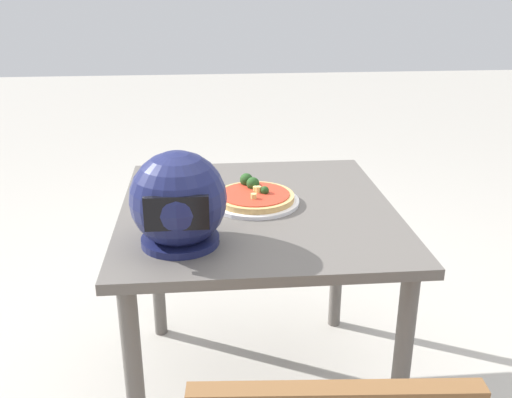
{
  "coord_description": "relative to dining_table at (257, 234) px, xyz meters",
  "views": [
    {
      "loc": [
        0.15,
        1.67,
        1.38
      ],
      "look_at": [
        0.0,
        -0.01,
        0.73
      ],
      "focal_mm": 40.67,
      "sensor_mm": 36.0,
      "label": 1
    }
  ],
  "objects": [
    {
      "name": "ground_plane",
      "position": [
        0.0,
        0.0,
        -0.61
      ],
      "size": [
        14.0,
        14.0,
        0.0
      ],
      "primitive_type": "plane",
      "color": "#B2ADA3"
    },
    {
      "name": "dining_table",
      "position": [
        0.0,
        0.0,
        0.0
      ],
      "size": [
        0.85,
        0.91,
        0.71
      ],
      "color": "#5B5651",
      "rests_on": "ground"
    },
    {
      "name": "pizza_plate",
      "position": [
        0.01,
        -0.03,
        0.1
      ],
      "size": [
        0.28,
        0.28,
        0.01
      ],
      "primitive_type": "cylinder",
      "color": "white",
      "rests_on": "dining_table"
    },
    {
      "name": "pizza",
      "position": [
        0.01,
        -0.04,
        0.12
      ],
      "size": [
        0.25,
        0.25,
        0.06
      ],
      "color": "tan",
      "rests_on": "pizza_plate"
    },
    {
      "name": "motorcycle_helmet",
      "position": [
        0.23,
        0.24,
        0.22
      ],
      "size": [
        0.26,
        0.26,
        0.26
      ],
      "color": "#191E4C",
      "rests_on": "dining_table"
    }
  ]
}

